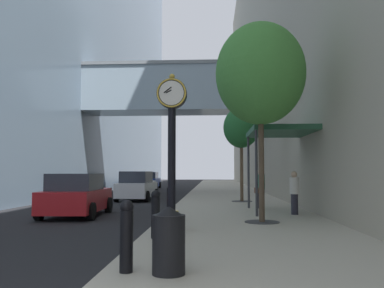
{
  "coord_description": "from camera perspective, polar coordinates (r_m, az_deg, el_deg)",
  "views": [
    {
      "loc": [
        1.81,
        -3.05,
        1.74
      ],
      "look_at": [
        0.86,
        15.19,
        3.0
      ],
      "focal_mm": 37.21,
      "sensor_mm": 36.0,
      "label": 1
    }
  ],
  "objects": [
    {
      "name": "car_silver_mid",
      "position": [
        32.94,
        -7.58,
        -5.62
      ],
      "size": [
        2.23,
        4.59,
        1.55
      ],
      "color": "#B7BABF",
      "rests_on": "ground"
    },
    {
      "name": "car_blue_trailing",
      "position": [
        40.61,
        -6.1,
        -5.24
      ],
      "size": [
        2.0,
        4.35,
        1.68
      ],
      "color": "navy",
      "rests_on": "ground"
    },
    {
      "name": "trash_bin",
      "position": [
        6.43,
        -3.35,
        -13.49
      ],
      "size": [
        0.53,
        0.53,
        1.05
      ],
      "color": "black",
      "rests_on": "sidewalk_right"
    },
    {
      "name": "bollard_second",
      "position": [
        9.77,
        -5.25,
        -9.84
      ],
      "size": [
        0.22,
        0.22,
        1.15
      ],
      "color": "black",
      "rests_on": "sidewalk_right"
    },
    {
      "name": "bollard_third",
      "position": [
        12.98,
        -3.17,
        -8.38
      ],
      "size": [
        0.22,
        0.22,
        1.15
      ],
      "color": "black",
      "rests_on": "sidewalk_right"
    },
    {
      "name": "pedestrian_by_clock",
      "position": [
        15.41,
        14.46,
        -6.64
      ],
      "size": [
        0.48,
        0.48,
        1.61
      ],
      "color": "#23232D",
      "rests_on": "sidewalk_right"
    },
    {
      "name": "car_red_far",
      "position": [
        16.26,
        -16.21,
        -7.11
      ],
      "size": [
        2.22,
        4.09,
        1.66
      ],
      "color": "#AD191E",
      "rests_on": "ground"
    },
    {
      "name": "storefront_awning",
      "position": [
        16.33,
        12.33,
        1.55
      ],
      "size": [
        2.4,
        3.6,
        3.3
      ],
      "color": "#235138",
      "rests_on": "sidewalk_right"
    },
    {
      "name": "building_block_right",
      "position": [
        36.46,
        16.85,
        16.96
      ],
      "size": [
        9.0,
        80.0,
        29.3
      ],
      "color": "#A89E89",
      "rests_on": "ground"
    },
    {
      "name": "sidewalk_right",
      "position": [
        33.11,
        4.83,
        -6.83
      ],
      "size": [
        5.7,
        80.0,
        0.14
      ],
      "primitive_type": "cube",
      "color": "#ADA593",
      "rests_on": "ground"
    },
    {
      "name": "street_tree_mid_near",
      "position": [
        21.7,
        7.07,
        2.27
      ],
      "size": [
        1.93,
        1.93,
        5.09
      ],
      "color": "#333335",
      "rests_on": "sidewalk_right"
    },
    {
      "name": "pedestrian_walking",
      "position": [
        17.72,
        9.83,
        -6.13
      ],
      "size": [
        0.51,
        0.43,
        1.73
      ],
      "color": "#23232D",
      "rests_on": "sidewalk_right"
    },
    {
      "name": "street_tree_near",
      "position": [
        13.25,
        9.76,
        9.85
      ],
      "size": [
        2.89,
        2.89,
        6.43
      ],
      "color": "#333335",
      "rests_on": "sidewalk_right"
    },
    {
      "name": "street_clock",
      "position": [
        11.04,
        -2.92,
        0.1
      ],
      "size": [
        0.84,
        0.55,
        4.34
      ],
      "color": "black",
      "rests_on": "sidewalk_right"
    },
    {
      "name": "bollard_nearest",
      "position": [
        6.61,
        -9.38,
        -12.65
      ],
      "size": [
        0.22,
        0.22,
        1.15
      ],
      "color": "black",
      "rests_on": "sidewalk_right"
    },
    {
      "name": "ground_plane",
      "position": [
        30.16,
        -0.45,
        -7.26
      ],
      "size": [
        110.0,
        110.0,
        0.0
      ],
      "primitive_type": "plane",
      "color": "black",
      "rests_on": "ground"
    },
    {
      "name": "car_white_near",
      "position": [
        24.34,
        -7.91,
        -6.04
      ],
      "size": [
        2.11,
        4.07,
        1.74
      ],
      "color": "silver",
      "rests_on": "ground"
    }
  ]
}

